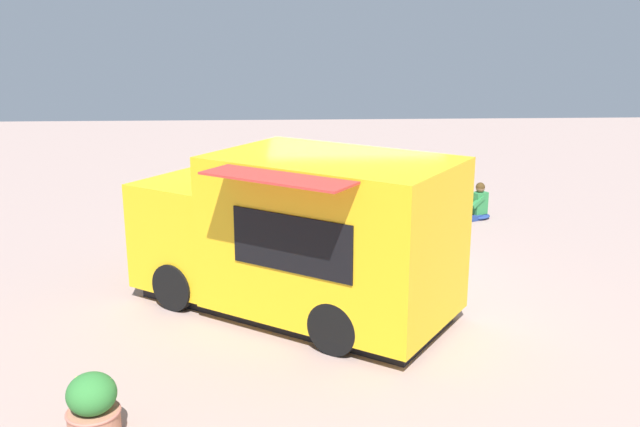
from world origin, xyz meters
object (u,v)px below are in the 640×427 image
object	(u,v)px
food_truck	(299,238)
person_customer	(478,205)
planter_flowering_far	(93,407)
planter_flowering_near	(356,213)

from	to	relation	value
food_truck	person_customer	distance (m)	6.38
food_truck	planter_flowering_far	world-z (taller)	food_truck
planter_flowering_near	person_customer	bearing A→B (deg)	-158.44
food_truck	planter_flowering_far	distance (m)	3.99
person_customer	planter_flowering_far	distance (m)	10.23
food_truck	person_customer	bearing A→B (deg)	-129.28
person_customer	planter_flowering_near	bearing A→B (deg)	21.56
person_customer	planter_flowering_near	size ratio (longest dim) A/B	0.93
person_customer	planter_flowering_far	xyz separation A→B (m)	(6.19, 8.14, 0.05)
planter_flowering_far	food_truck	bearing A→B (deg)	-124.04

